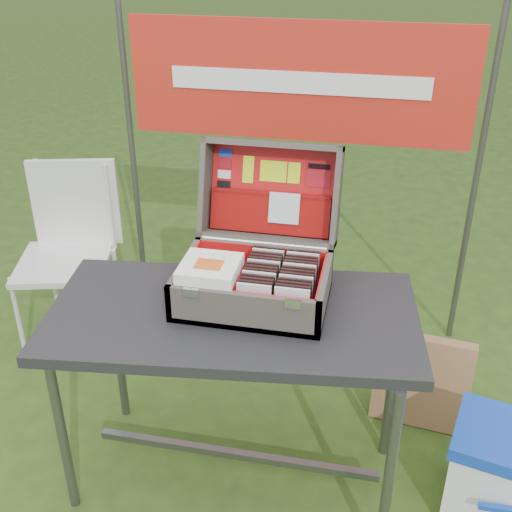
% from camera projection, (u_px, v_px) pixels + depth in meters
% --- Properties ---
extents(ground, '(80.00, 80.00, 0.00)m').
position_uv_depth(ground, '(249.00, 464.00, 2.62)').
color(ground, '#2C4118').
rests_on(ground, ground).
extents(table, '(1.33, 0.77, 0.79)m').
position_uv_depth(table, '(235.00, 400.00, 2.38)').
color(table, '#262728').
rests_on(table, ground).
extents(table_top, '(1.33, 0.77, 0.04)m').
position_uv_depth(table_top, '(233.00, 316.00, 2.20)').
color(table_top, '#262728').
rests_on(table_top, ground).
extents(table_leg_fl, '(0.04, 0.04, 0.75)m').
position_uv_depth(table_leg_fl, '(61.00, 430.00, 2.27)').
color(table_leg_fl, '#59595B').
rests_on(table_leg_fl, ground).
extents(table_leg_fr, '(0.04, 0.04, 0.75)m').
position_uv_depth(table_leg_fr, '(388.00, 482.00, 2.07)').
color(table_leg_fr, '#59595B').
rests_on(table_leg_fr, ground).
extents(table_leg_bl, '(0.04, 0.04, 0.75)m').
position_uv_depth(table_leg_bl, '(118.00, 345.00, 2.71)').
color(table_leg_bl, '#59595B').
rests_on(table_leg_bl, ground).
extents(table_leg_br, '(0.04, 0.04, 0.75)m').
position_uv_depth(table_leg_br, '(392.00, 381.00, 2.51)').
color(table_leg_br, '#59595B').
rests_on(table_leg_br, ground).
extents(table_brace, '(1.11, 0.03, 0.03)m').
position_uv_depth(table_brace, '(236.00, 454.00, 2.51)').
color(table_brace, '#59595B').
rests_on(table_brace, ground).
extents(suitcase, '(0.51, 0.53, 0.47)m').
position_uv_depth(suitcase, '(257.00, 235.00, 2.18)').
color(suitcase, '#555046').
rests_on(suitcase, table).
extents(suitcase_base_bottom, '(0.51, 0.37, 0.02)m').
position_uv_depth(suitcase_base_bottom, '(253.00, 299.00, 2.24)').
color(suitcase_base_bottom, '#555046').
rests_on(suitcase_base_bottom, table_top).
extents(suitcase_base_wall_front, '(0.51, 0.02, 0.14)m').
position_uv_depth(suitcase_base_wall_front, '(242.00, 312.00, 2.06)').
color(suitcase_base_wall_front, '#555046').
rests_on(suitcase_base_wall_front, table_top).
extents(suitcase_base_wall_back, '(0.51, 0.02, 0.14)m').
position_uv_depth(suitcase_base_wall_back, '(263.00, 261.00, 2.36)').
color(suitcase_base_wall_back, '#555046').
rests_on(suitcase_base_wall_back, table_top).
extents(suitcase_base_wall_left, '(0.02, 0.37, 0.14)m').
position_uv_depth(suitcase_base_wall_left, '(185.00, 278.00, 2.26)').
color(suitcase_base_wall_left, '#555046').
rests_on(suitcase_base_wall_left, table_top).
extents(suitcase_base_wall_right, '(0.02, 0.37, 0.14)m').
position_uv_depth(suitcase_base_wall_right, '(324.00, 293.00, 2.17)').
color(suitcase_base_wall_right, '#555046').
rests_on(suitcase_base_wall_right, table_top).
extents(suitcase_liner_floor, '(0.47, 0.33, 0.01)m').
position_uv_depth(suitcase_liner_floor, '(253.00, 296.00, 2.23)').
color(suitcase_liner_floor, red).
rests_on(suitcase_liner_floor, suitcase_base_bottom).
extents(suitcase_latch_left, '(0.05, 0.01, 0.03)m').
position_uv_depth(suitcase_latch_left, '(191.00, 293.00, 2.06)').
color(suitcase_latch_left, silver).
rests_on(suitcase_latch_left, suitcase_base_wall_front).
extents(suitcase_latch_right, '(0.05, 0.01, 0.03)m').
position_uv_depth(suitcase_latch_right, '(293.00, 304.00, 2.00)').
color(suitcase_latch_right, silver).
rests_on(suitcase_latch_right, suitcase_base_wall_front).
extents(suitcase_hinge, '(0.46, 0.02, 0.02)m').
position_uv_depth(suitcase_hinge, '(264.00, 243.00, 2.34)').
color(suitcase_hinge, silver).
rests_on(suitcase_hinge, suitcase_base_wall_back).
extents(suitcase_lid_back, '(0.51, 0.13, 0.36)m').
position_uv_depth(suitcase_lid_back, '(273.00, 190.00, 2.42)').
color(suitcase_lid_back, '#555046').
rests_on(suitcase_lid_back, suitcase_base_wall_back).
extents(suitcase_lid_rim_far, '(0.51, 0.14, 0.06)m').
position_uv_depth(suitcase_lid_rim_far, '(273.00, 144.00, 2.33)').
color(suitcase_lid_rim_far, '#555046').
rests_on(suitcase_lid_rim_far, suitcase_lid_back).
extents(suitcase_lid_rim_near, '(0.51, 0.14, 0.06)m').
position_uv_depth(suitcase_lid_rim_near, '(267.00, 238.00, 2.40)').
color(suitcase_lid_rim_near, '#555046').
rests_on(suitcase_lid_rim_near, suitcase_lid_back).
extents(suitcase_lid_rim_left, '(0.02, 0.24, 0.39)m').
position_uv_depth(suitcase_lid_rim_left, '(206.00, 187.00, 2.41)').
color(suitcase_lid_rim_left, '#555046').
rests_on(suitcase_lid_rim_left, suitcase_lid_back).
extents(suitcase_lid_rim_right, '(0.02, 0.24, 0.39)m').
position_uv_depth(suitcase_lid_rim_right, '(337.00, 197.00, 2.32)').
color(suitcase_lid_rim_right, '#555046').
rests_on(suitcase_lid_rim_right, suitcase_lid_back).
extents(suitcase_lid_liner, '(0.47, 0.10, 0.31)m').
position_uv_depth(suitcase_lid_liner, '(272.00, 191.00, 2.41)').
color(suitcase_lid_liner, red).
rests_on(suitcase_lid_liner, suitcase_lid_back).
extents(suitcase_liner_wall_front, '(0.47, 0.01, 0.12)m').
position_uv_depth(suitcase_liner_wall_front, '(243.00, 307.00, 2.07)').
color(suitcase_liner_wall_front, red).
rests_on(suitcase_liner_wall_front, suitcase_base_bottom).
extents(suitcase_liner_wall_back, '(0.47, 0.01, 0.12)m').
position_uv_depth(suitcase_liner_wall_back, '(262.00, 260.00, 2.34)').
color(suitcase_liner_wall_back, red).
rests_on(suitcase_liner_wall_back, suitcase_base_bottom).
extents(suitcase_liner_wall_left, '(0.01, 0.33, 0.12)m').
position_uv_depth(suitcase_liner_wall_left, '(188.00, 275.00, 2.25)').
color(suitcase_liner_wall_left, red).
rests_on(suitcase_liner_wall_left, suitcase_base_bottom).
extents(suitcase_liner_wall_right, '(0.01, 0.33, 0.12)m').
position_uv_depth(suitcase_liner_wall_right, '(321.00, 290.00, 2.16)').
color(suitcase_liner_wall_right, red).
rests_on(suitcase_liner_wall_right, suitcase_base_bottom).
extents(suitcase_lid_pocket, '(0.45, 0.07, 0.15)m').
position_uv_depth(suitcase_lid_pocket, '(270.00, 214.00, 2.41)').
color(suitcase_lid_pocket, maroon).
rests_on(suitcase_lid_pocket, suitcase_lid_liner).
extents(suitcase_pocket_edge, '(0.44, 0.03, 0.03)m').
position_uv_depth(suitcase_pocket_edge, '(271.00, 194.00, 2.39)').
color(suitcase_pocket_edge, maroon).
rests_on(suitcase_pocket_edge, suitcase_lid_pocket).
extents(suitcase_pocket_cd, '(0.11, 0.04, 0.11)m').
position_uv_depth(suitcase_pocket_cd, '(284.00, 208.00, 2.38)').
color(suitcase_pocket_cd, silver).
rests_on(suitcase_pocket_cd, suitcase_lid_pocket).
extents(lid_sticker_cc_a, '(0.05, 0.01, 0.03)m').
position_uv_depth(lid_sticker_cc_a, '(225.00, 153.00, 2.41)').
color(lid_sticker_cc_a, '#1933B2').
rests_on(lid_sticker_cc_a, suitcase_lid_liner).
extents(lid_sticker_cc_b, '(0.05, 0.01, 0.03)m').
position_uv_depth(lid_sticker_cc_b, '(225.00, 164.00, 2.42)').
color(lid_sticker_cc_b, '#A1101D').
rests_on(lid_sticker_cc_b, suitcase_lid_liner).
extents(lid_sticker_cc_c, '(0.05, 0.01, 0.03)m').
position_uv_depth(lid_sticker_cc_c, '(224.00, 174.00, 2.43)').
color(lid_sticker_cc_c, white).
rests_on(lid_sticker_cc_c, suitcase_lid_liner).
extents(lid_sticker_cc_d, '(0.05, 0.01, 0.03)m').
position_uv_depth(lid_sticker_cc_d, '(224.00, 185.00, 2.44)').
color(lid_sticker_cc_d, black).
rests_on(lid_sticker_cc_d, suitcase_lid_liner).
extents(lid_card_neon_tall, '(0.04, 0.03, 0.10)m').
position_uv_depth(lid_card_neon_tall, '(248.00, 169.00, 2.41)').
color(lid_card_neon_tall, '#C1E515').
rests_on(lid_card_neon_tall, suitcase_lid_liner).
extents(lid_card_neon_main, '(0.10, 0.03, 0.08)m').
position_uv_depth(lid_card_neon_main, '(273.00, 171.00, 2.39)').
color(lid_card_neon_main, '#C1E515').
rests_on(lid_card_neon_main, suitcase_lid_liner).
extents(lid_card_neon_small, '(0.05, 0.03, 0.08)m').
position_uv_depth(lid_card_neon_small, '(294.00, 173.00, 2.38)').
color(lid_card_neon_small, '#C1E515').
rests_on(lid_card_neon_small, suitcase_lid_liner).
extents(lid_sticker_band, '(0.09, 0.03, 0.09)m').
position_uv_depth(lid_sticker_band, '(319.00, 175.00, 2.36)').
color(lid_sticker_band, '#A1101D').
rests_on(lid_sticker_band, suitcase_lid_liner).
extents(lid_sticker_band_bar, '(0.08, 0.01, 0.02)m').
position_uv_depth(lid_sticker_band_bar, '(319.00, 167.00, 2.35)').
color(lid_sticker_band_bar, black).
rests_on(lid_sticker_band_bar, suitcase_lid_liner).
extents(cd_left_0, '(0.11, 0.01, 0.13)m').
position_uv_depth(cd_left_0, '(254.00, 302.00, 2.08)').
color(cd_left_0, silver).
rests_on(cd_left_0, suitcase_liner_floor).
extents(cd_left_1, '(0.11, 0.01, 0.13)m').
position_uv_depth(cd_left_1, '(255.00, 298.00, 2.09)').
color(cd_left_1, black).
rests_on(cd_left_1, suitcase_liner_floor).
extents(cd_left_2, '(0.11, 0.01, 0.13)m').
position_uv_depth(cd_left_2, '(257.00, 295.00, 2.11)').
color(cd_left_2, black).
rests_on(cd_left_2, suitcase_liner_floor).
extents(cd_left_3, '(0.11, 0.01, 0.13)m').
position_uv_depth(cd_left_3, '(258.00, 292.00, 2.13)').
color(cd_left_3, black).
rests_on(cd_left_3, suitcase_liner_floor).
extents(cd_left_4, '(0.11, 0.01, 0.13)m').
position_uv_depth(cd_left_4, '(259.00, 289.00, 2.15)').
color(cd_left_4, silver).
rests_on(cd_left_4, suitcase_liner_floor).
extents(cd_left_5, '(0.11, 0.01, 0.13)m').
position_uv_depth(cd_left_5, '(260.00, 286.00, 2.16)').
color(cd_left_5, black).
rests_on(cd_left_5, suitcase_liner_floor).
extents(cd_left_6, '(0.11, 0.01, 0.13)m').
position_uv_depth(cd_left_6, '(261.00, 283.00, 2.18)').
color(cd_left_6, black).
rests_on(cd_left_6, suitcase_liner_floor).
extents(cd_left_7, '(0.11, 0.01, 0.13)m').
position_uv_depth(cd_left_7, '(263.00, 280.00, 2.20)').
color(cd_left_7, black).
rests_on(cd_left_7, suitcase_liner_floor).
extents(cd_left_8, '(0.11, 0.01, 0.13)m').
position_uv_depth(cd_left_8, '(264.00, 277.00, 2.22)').
color(cd_left_8, silver).
rests_on(cd_left_8, suitcase_liner_floor).
extents(cd_left_9, '(0.11, 0.01, 0.13)m').
position_uv_depth(cd_left_9, '(265.00, 274.00, 2.23)').
color(cd_left_9, black).
rests_on(cd_left_9, suitcase_liner_floor).
extents(cd_left_10, '(0.11, 0.01, 0.13)m').
position_uv_depth(cd_left_10, '(266.00, 271.00, 2.25)').
color(cd_left_10, black).
rests_on(cd_left_10, suitcase_liner_floor).
extents(cd_left_11, '(0.11, 0.01, 0.13)m').
position_uv_depth(cd_left_11, '(267.00, 269.00, 2.27)').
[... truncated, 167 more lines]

